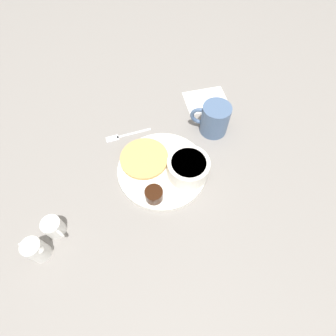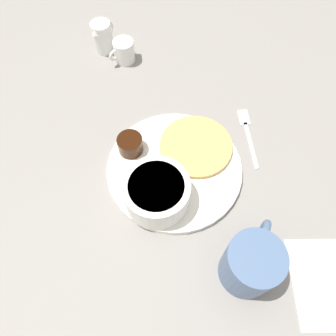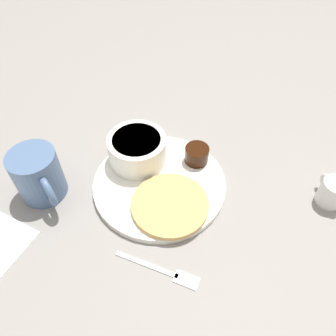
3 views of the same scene
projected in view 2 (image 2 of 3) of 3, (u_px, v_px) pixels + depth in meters
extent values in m
plane|color=gray|center=(177.00, 171.00, 0.59)|extent=(4.00, 4.00, 0.00)
cylinder|color=white|center=(177.00, 169.00, 0.58)|extent=(0.24, 0.24, 0.01)
cylinder|color=tan|center=(198.00, 146.00, 0.59)|extent=(0.13, 0.13, 0.01)
cylinder|color=white|center=(159.00, 193.00, 0.52)|extent=(0.11, 0.11, 0.05)
cylinder|color=white|center=(159.00, 187.00, 0.50)|extent=(0.09, 0.09, 0.01)
cylinder|color=black|center=(133.00, 145.00, 0.58)|extent=(0.05, 0.05, 0.03)
cylinder|color=white|center=(146.00, 203.00, 0.53)|extent=(0.04, 0.04, 0.03)
sphere|color=white|center=(146.00, 198.00, 0.51)|extent=(0.02, 0.02, 0.02)
cylinder|color=slate|center=(253.00, 265.00, 0.46)|extent=(0.08, 0.08, 0.09)
torus|color=slate|center=(264.00, 238.00, 0.48)|extent=(0.06, 0.03, 0.06)
cylinder|color=white|center=(126.00, 51.00, 0.70)|extent=(0.04, 0.04, 0.05)
torus|color=white|center=(117.00, 55.00, 0.69)|extent=(0.02, 0.02, 0.03)
cone|color=white|center=(133.00, 39.00, 0.69)|extent=(0.02, 0.02, 0.01)
cylinder|color=white|center=(104.00, 37.00, 0.71)|extent=(0.04, 0.04, 0.07)
torus|color=white|center=(110.00, 30.00, 0.72)|extent=(0.03, 0.02, 0.04)
cone|color=white|center=(97.00, 31.00, 0.68)|extent=(0.01, 0.01, 0.01)
cube|color=silver|center=(253.00, 145.00, 0.61)|extent=(0.10, 0.02, 0.00)
cube|color=silver|center=(246.00, 117.00, 0.64)|extent=(0.04, 0.02, 0.00)
cube|color=white|center=(328.00, 283.00, 0.49)|extent=(0.14, 0.11, 0.00)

